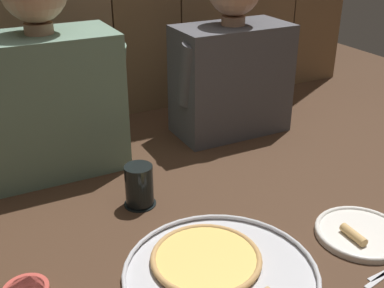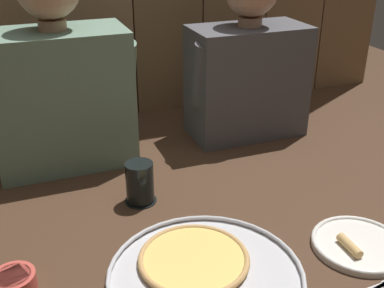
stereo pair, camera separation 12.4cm
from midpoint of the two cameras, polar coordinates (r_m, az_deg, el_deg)
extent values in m
plane|color=#422B1C|center=(1.26, 0.63, -8.92)|extent=(3.20, 3.20, 0.00)
cylinder|color=silver|center=(1.09, 0.08, -15.41)|extent=(0.43, 0.43, 0.01)
torus|color=silver|center=(1.08, 0.08, -15.09)|extent=(0.43, 0.43, 0.01)
cylinder|color=#B23823|center=(1.12, -1.57, -13.76)|extent=(0.25, 0.25, 0.00)
cylinder|color=#EFC660|center=(1.11, -1.57, -13.57)|extent=(0.24, 0.24, 0.01)
torus|color=tan|center=(1.11, -1.57, -13.57)|extent=(0.26, 0.26, 0.01)
cylinder|color=white|center=(1.25, 16.81, -10.33)|extent=(0.22, 0.22, 0.01)
torus|color=white|center=(1.24, 16.84, -10.10)|extent=(0.22, 0.22, 0.01)
cylinder|color=tan|center=(1.21, 15.96, -10.49)|extent=(0.02, 0.08, 0.02)
cylinder|color=black|center=(1.33, -8.89, -7.08)|extent=(0.09, 0.09, 0.01)
cylinder|color=black|center=(1.30, -9.06, -4.89)|extent=(0.08, 0.08, 0.11)
cube|color=silver|center=(1.13, 18.53, -15.10)|extent=(0.10, 0.03, 0.01)
cube|color=silver|center=(1.15, 19.10, -14.45)|extent=(0.10, 0.02, 0.01)
cube|color=slate|center=(1.49, -18.99, 4.43)|extent=(0.41, 0.23, 0.42)
cylinder|color=tan|center=(1.43, -20.29, 12.82)|extent=(0.08, 0.08, 0.03)
cylinder|color=slate|center=(1.47, -11.92, 7.56)|extent=(0.08, 0.14, 0.24)
cube|color=#4C4C51|center=(1.69, 2.60, 7.61)|extent=(0.40, 0.21, 0.38)
cylinder|color=tan|center=(1.64, 2.74, 14.51)|extent=(0.08, 0.08, 0.03)
cylinder|color=#4C4C51|center=(1.56, -2.38, 8.29)|extent=(0.08, 0.11, 0.22)
cylinder|color=#4C4C51|center=(1.74, 8.50, 9.82)|extent=(0.08, 0.11, 0.22)
camera|label=1|loc=(0.06, -92.86, -1.38)|focal=44.63mm
camera|label=2|loc=(0.06, 87.14, 1.38)|focal=44.63mm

